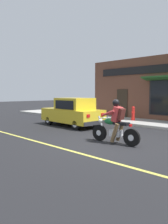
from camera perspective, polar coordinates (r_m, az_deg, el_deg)
ground_plane at (r=8.22m, az=7.01°, el=-8.00°), size 80.00×80.00×0.00m
sidewalk_curb at (r=14.27m, az=10.61°, el=-2.23°), size 2.60×22.00×0.14m
lane_stripe at (r=9.26m, az=-15.19°, el=-6.63°), size 0.12×19.80×0.01m
motorcycle_with_rider at (r=8.02m, az=8.16°, el=-3.42°), size 0.56×2.02×1.62m
car_hatchback at (r=12.16m, az=-3.04°, el=-0.10°), size 1.81×3.85×1.57m
fire_hydrant at (r=13.92m, az=12.73°, el=-0.37°), size 0.36×0.24×0.88m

